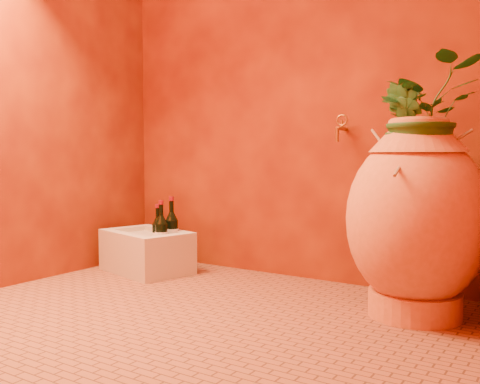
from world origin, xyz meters
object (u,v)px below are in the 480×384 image
Objects in this scene: amphora at (416,219)px; wall_tap at (341,127)px; wine_bottle_a at (158,234)px; wine_bottle_b at (161,234)px; stone_basin at (147,252)px; wine_bottle_c at (172,231)px.

wall_tap reaches higher than amphora.
amphora reaches higher than wine_bottle_a.
wine_bottle_a is 0.07m from wine_bottle_b.
wine_bottle_a is at bearing -0.26° from stone_basin.
wine_bottle_c is 1.24m from wall_tap.
stone_basin is at bearing 166.75° from wine_bottle_b.
wall_tap is (1.18, 0.33, 0.78)m from stone_basin.
amphora reaches higher than stone_basin.
amphora is 3.10× the size of wine_bottle_a.
wine_bottle_c is (0.05, 0.08, 0.02)m from wine_bottle_a.
wine_bottle_b reaches higher than wine_bottle_a.
stone_basin is 1.95× the size of wine_bottle_b.
wall_tap is (-0.52, 0.34, 0.45)m from amphora.
wine_bottle_a is 0.91× the size of wine_bottle_b.
amphora is at bearing -3.32° from wine_bottle_c.
wine_bottle_a is at bearing -122.86° from wine_bottle_c.
wine_bottle_c is (-0.01, 0.11, 0.01)m from wine_bottle_b.
amphora is at bearing 0.88° from wine_bottle_b.
amphora is 1.57m from wine_bottle_c.
stone_basin is 2.16× the size of wine_bottle_a.
wine_bottle_c is (-1.55, 0.09, -0.19)m from amphora.
wall_tap is at bearing 16.84° from wine_bottle_a.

